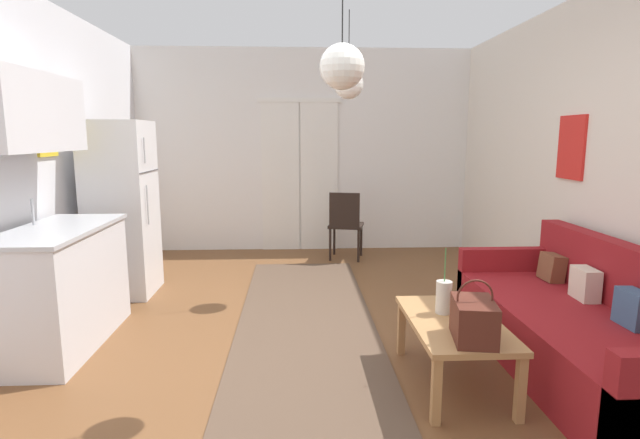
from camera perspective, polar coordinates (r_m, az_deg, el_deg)
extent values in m
cube|color=brown|center=(3.59, -0.68, -17.19)|extent=(5.09, 7.78, 0.10)
cube|color=white|center=(6.84, -1.84, 7.90)|extent=(4.69, 0.10, 2.72)
cube|color=white|center=(6.80, -4.57, 4.86)|extent=(0.51, 0.02, 2.01)
cube|color=white|center=(6.80, -0.10, 4.89)|extent=(0.51, 0.02, 2.01)
cube|color=white|center=(6.79, -2.39, 13.62)|extent=(1.12, 0.03, 0.06)
cube|color=red|center=(4.76, 27.02, 7.42)|extent=(0.02, 0.39, 0.54)
cube|color=yellow|center=(4.85, -29.05, 8.74)|extent=(0.02, 0.32, 0.40)
cube|color=brown|center=(4.35, -1.63, -11.41)|extent=(1.15, 3.70, 0.01)
cube|color=maroon|center=(3.80, 27.14, -12.42)|extent=(0.87, 2.17, 0.42)
cube|color=maroon|center=(3.92, 32.00, -8.81)|extent=(0.15, 2.17, 0.85)
cube|color=maroon|center=(4.64, 20.90, -6.79)|extent=(0.87, 0.11, 0.61)
cube|color=#3D5B7F|center=(3.61, 32.46, -8.68)|extent=(0.13, 0.23, 0.23)
cube|color=beige|center=(4.01, 28.27, -6.56)|extent=(0.13, 0.23, 0.23)
cube|color=brown|center=(4.41, 25.20, -5.03)|extent=(0.15, 0.22, 0.22)
cube|color=#B27F4C|center=(3.28, 15.24, -11.44)|extent=(0.55, 0.98, 0.04)
cube|color=#B27F4C|center=(2.91, 13.26, -18.75)|extent=(0.05, 0.05, 0.39)
cube|color=#B27F4C|center=(3.07, 22.13, -17.70)|extent=(0.05, 0.05, 0.39)
cube|color=#B27F4C|center=(3.70, 9.38, -12.28)|extent=(0.05, 0.05, 0.39)
cube|color=#B27F4C|center=(3.82, 16.42, -11.82)|extent=(0.05, 0.05, 0.39)
cylinder|color=beige|center=(3.35, 14.09, -8.69)|extent=(0.10, 0.10, 0.21)
cylinder|color=#477F42|center=(3.29, 14.25, -5.10)|extent=(0.01, 0.01, 0.22)
cube|color=#512319|center=(2.97, 17.33, -11.07)|extent=(0.27, 0.36, 0.23)
torus|color=#512319|center=(2.93, 17.46, -8.58)|extent=(0.21, 0.01, 0.21)
cube|color=white|center=(5.24, -21.91, 1.14)|extent=(0.57, 0.63, 1.71)
cube|color=#4C4C51|center=(5.11, -19.09, 5.29)|extent=(0.01, 0.61, 0.01)
cylinder|color=#B7BABF|center=(4.93, -19.61, 7.52)|extent=(0.02, 0.02, 0.24)
cylinder|color=#B7BABF|center=(4.97, -19.27, 1.60)|extent=(0.02, 0.02, 0.38)
cube|color=silver|center=(4.20, -27.71, -7.11)|extent=(0.56, 1.28, 0.87)
cube|color=#B7BABF|center=(4.10, -28.20, -1.05)|extent=(0.59, 1.31, 0.03)
cube|color=#999BA0|center=(4.23, -27.41, -1.33)|extent=(0.36, 0.40, 0.10)
cylinder|color=#B7BABF|center=(4.30, -30.23, 0.77)|extent=(0.02, 0.02, 0.20)
cube|color=silver|center=(4.10, -30.67, 10.58)|extent=(0.32, 1.15, 0.55)
cylinder|color=black|center=(6.54, 4.77, -2.38)|extent=(0.03, 0.03, 0.42)
cylinder|color=black|center=(6.58, 1.65, -2.27)|extent=(0.03, 0.03, 0.42)
cylinder|color=black|center=(6.21, 4.46, -3.02)|extent=(0.03, 0.03, 0.42)
cylinder|color=black|center=(6.26, 1.18, -2.90)|extent=(0.03, 0.03, 0.42)
cube|color=black|center=(6.35, 3.03, -0.68)|extent=(0.50, 0.49, 0.04)
cube|color=black|center=(6.14, 2.84, 1.10)|extent=(0.37, 0.12, 0.43)
sphere|color=white|center=(2.93, 2.57, 17.21)|extent=(0.26, 0.26, 0.26)
cylinder|color=black|center=(4.92, 3.37, 20.04)|extent=(0.01, 0.01, 0.53)
sphere|color=white|center=(4.86, 3.32, 15.33)|extent=(0.28, 0.28, 0.28)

